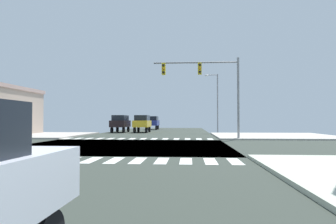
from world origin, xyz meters
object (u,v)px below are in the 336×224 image
at_px(street_lamp, 216,98).
at_px(suv_nearside_1, 120,122).
at_px(traffic_signal_mast, 206,79).
at_px(suv_leading_3, 153,122).
at_px(suv_crossing_2, 142,122).

relative_size(street_lamp, suv_nearside_1, 1.68).
relative_size(traffic_signal_mast, suv_nearside_1, 1.63).
bearing_deg(suv_leading_3, suv_crossing_2, 90.00).
bearing_deg(street_lamp, traffic_signal_mast, -98.52).
height_order(suv_nearside_1, suv_crossing_2, same).
height_order(traffic_signal_mast, street_lamp, street_lamp).
bearing_deg(suv_leading_3, traffic_signal_mast, 106.57).
distance_m(traffic_signal_mast, street_lamp, 13.73).
distance_m(street_lamp, suv_nearside_1, 13.30).
distance_m(suv_crossing_2, suv_leading_3, 11.92).
bearing_deg(suv_crossing_2, street_lamp, 174.96).
height_order(street_lamp, suv_leading_3, street_lamp).
bearing_deg(street_lamp, suv_nearside_1, 176.72).
bearing_deg(street_lamp, suv_crossing_2, 174.96).
distance_m(street_lamp, suv_leading_3, 16.49).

